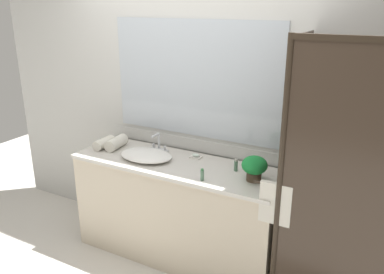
{
  "coord_description": "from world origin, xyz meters",
  "views": [
    {
      "loc": [
        1.56,
        -2.6,
        2.17
      ],
      "look_at": [
        0.15,
        0.0,
        1.15
      ],
      "focal_mm": 36.94,
      "sensor_mm": 36.0,
      "label": 1
    }
  ],
  "objects": [
    {
      "name": "wall_back_with_mirror",
      "position": [
        0.0,
        0.34,
        1.31
      ],
      "size": [
        4.4,
        0.06,
        2.6
      ],
      "color": "silver",
      "rests_on": "ground_plane"
    },
    {
      "name": "amenity_bottle_body_wash",
      "position": [
        0.35,
        -0.2,
        0.94
      ],
      "size": [
        0.03,
        0.03,
        0.09
      ],
      "color": "#4C7056",
      "rests_on": "vanity_cabinet"
    },
    {
      "name": "shower_enclosure",
      "position": [
        1.28,
        -0.19,
        1.02
      ],
      "size": [
        1.2,
        0.59,
        2.0
      ],
      "color": "#2D2319",
      "rests_on": "ground_plane"
    },
    {
      "name": "ground_plane",
      "position": [
        0.0,
        0.0,
        0.0
      ],
      "size": [
        8.0,
        8.0,
        0.0
      ],
      "primitive_type": "plane",
      "color": "silver"
    },
    {
      "name": "rolled_towel_middle",
      "position": [
        -0.65,
        0.03,
        0.95
      ],
      "size": [
        0.13,
        0.25,
        0.1
      ],
      "primitive_type": "cylinder",
      "rotation": [
        1.57,
        0.0,
        0.11
      ],
      "color": "silver",
      "rests_on": "vanity_cabinet"
    },
    {
      "name": "soap_dish",
      "position": [
        0.09,
        0.17,
        0.91
      ],
      "size": [
        0.1,
        0.07,
        0.04
      ],
      "color": "silver",
      "rests_on": "vanity_cabinet"
    },
    {
      "name": "faucet",
      "position": [
        -0.27,
        0.15,
        0.96
      ],
      "size": [
        0.17,
        0.13,
        0.17
      ],
      "color": "silver",
      "rests_on": "vanity_cabinet"
    },
    {
      "name": "vanity_cabinet",
      "position": [
        0.0,
        0.01,
        0.45
      ],
      "size": [
        1.8,
        0.58,
        0.9
      ],
      "color": "beige",
      "rests_on": "ground_plane"
    },
    {
      "name": "sink_basin",
      "position": [
        -0.27,
        -0.04,
        0.93
      ],
      "size": [
        0.47,
        0.34,
        0.06
      ],
      "primitive_type": "ellipsoid",
      "color": "white",
      "rests_on": "vanity_cabinet"
    },
    {
      "name": "amenity_bottle_shampoo",
      "position": [
        0.5,
        0.08,
        0.95
      ],
      "size": [
        0.03,
        0.03,
        0.1
      ],
      "color": "#4C7056",
      "rests_on": "vanity_cabinet"
    },
    {
      "name": "rolled_towel_near_edge",
      "position": [
        -0.76,
        -0.01,
        0.95
      ],
      "size": [
        0.1,
        0.22,
        0.09
      ],
      "primitive_type": "cylinder",
      "rotation": [
        1.57,
        0.0,
        0.04
      ],
      "color": "silver",
      "rests_on": "vanity_cabinet"
    },
    {
      "name": "potted_plant",
      "position": [
        0.69,
        -0.02,
        1.01
      ],
      "size": [
        0.19,
        0.19,
        0.19
      ],
      "color": "#473828",
      "rests_on": "vanity_cabinet"
    }
  ]
}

